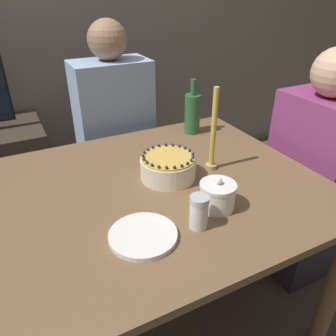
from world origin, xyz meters
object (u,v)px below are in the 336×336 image
(candle, at_px, (213,137))
(bottle, at_px, (192,113))
(person_man_blue_shirt, at_px, (117,151))
(person_woman_floral, at_px, (308,187))
(sugar_shaker, at_px, (199,212))
(cake, at_px, (168,167))
(sugar_bowl, at_px, (217,196))

(candle, distance_m, bottle, 0.38)
(person_man_blue_shirt, xyz_separation_m, person_woman_floral, (0.73, -0.75, -0.03))
(sugar_shaker, bearing_deg, person_woman_floral, 16.30)
(cake, xyz_separation_m, sugar_shaker, (-0.05, -0.31, 0.01))
(candle, height_order, bottle, candle)
(person_woman_floral, bearing_deg, candle, 83.98)
(sugar_shaker, bearing_deg, person_man_blue_shirt, 86.25)
(sugar_shaker, height_order, candle, candle)
(sugar_bowl, height_order, sugar_shaker, sugar_bowl)
(sugar_shaker, xyz_separation_m, person_woman_floral, (0.80, 0.23, -0.28))
(sugar_shaker, relative_size, candle, 0.33)
(sugar_shaker, height_order, person_man_blue_shirt, person_man_blue_shirt)
(cake, relative_size, candle, 0.63)
(cake, relative_size, person_woman_floral, 0.18)
(sugar_shaker, relative_size, bottle, 0.41)
(cake, height_order, person_woman_floral, person_woman_floral)
(candle, height_order, person_man_blue_shirt, person_man_blue_shirt)
(bottle, distance_m, person_man_blue_shirt, 0.53)
(sugar_bowl, height_order, person_woman_floral, person_woman_floral)
(cake, distance_m, candle, 0.21)
(bottle, bearing_deg, sugar_shaker, -119.15)
(sugar_shaker, bearing_deg, cake, 80.32)
(cake, bearing_deg, sugar_bowl, -77.47)
(bottle, bearing_deg, person_woman_floral, -43.69)
(sugar_shaker, distance_m, candle, 0.39)
(sugar_bowl, distance_m, candle, 0.29)
(bottle, height_order, person_woman_floral, person_woman_floral)
(sugar_shaker, bearing_deg, sugar_bowl, 28.02)
(sugar_bowl, xyz_separation_m, candle, (0.13, 0.23, 0.09))
(candle, height_order, person_woman_floral, person_woman_floral)
(cake, distance_m, sugar_shaker, 0.31)
(person_woman_floral, bearing_deg, cake, 84.27)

